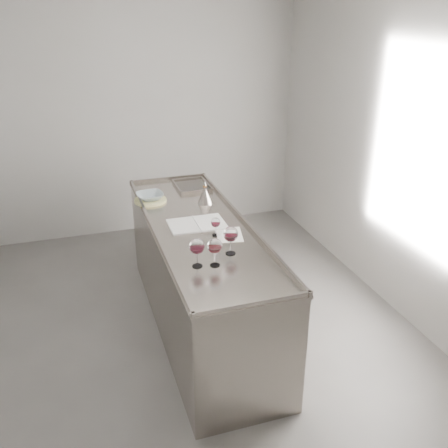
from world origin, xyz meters
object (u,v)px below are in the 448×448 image
object	(u,v)px
counter	(201,277)
wine_glass_right	(231,235)
notebook	(197,224)
wine_glass_middle	(215,247)
wine_glass_small	(216,223)
wine_glass_left	(197,247)
ceramic_bowl	(150,196)
wine_funnel	(205,196)

from	to	relation	value
counter	wine_glass_right	size ratio (longest dim) A/B	11.68
notebook	wine_glass_middle	bearing A→B (deg)	-93.90
wine_glass_small	notebook	size ratio (longest dim) A/B	0.32
notebook	wine_glass_right	bearing A→B (deg)	-79.17
wine_glass_left	notebook	bearing A→B (deg)	75.18
wine_glass_left	ceramic_bowl	xyz separation A→B (m)	(-0.09, 1.29, -0.10)
ceramic_bowl	wine_glass_right	bearing A→B (deg)	-73.01
wine_glass_left	wine_glass_right	xyz separation A→B (m)	(0.27, 0.11, 0.00)
notebook	wine_funnel	bearing A→B (deg)	66.95
counter	wine_funnel	xyz separation A→B (m)	(0.18, 0.47, 0.53)
ceramic_bowl	wine_funnel	world-z (taller)	wine_funnel
wine_glass_small	notebook	world-z (taller)	wine_glass_small
wine_glass_left	ceramic_bowl	world-z (taller)	wine_glass_left
counter	wine_glass_left	world-z (taller)	wine_glass_left
notebook	ceramic_bowl	size ratio (longest dim) A/B	1.91
wine_glass_left	notebook	distance (m)	0.70
counter	wine_glass_left	size ratio (longest dim) A/B	11.90
notebook	ceramic_bowl	world-z (taller)	ceramic_bowl
wine_glass_middle	wine_glass_small	bearing A→B (deg)	72.41
notebook	ceramic_bowl	xyz separation A→B (m)	(-0.26, 0.62, 0.04)
counter	wine_glass_left	bearing A→B (deg)	-106.61
wine_glass_right	ceramic_bowl	world-z (taller)	wine_glass_right
counter	wine_glass_middle	xyz separation A→B (m)	(-0.07, -0.65, 0.61)
notebook	wine_funnel	size ratio (longest dim) A/B	2.17
counter	wine_funnel	world-z (taller)	wine_funnel
wine_funnel	wine_glass_right	bearing A→B (deg)	-95.54
wine_glass_small	wine_funnel	bearing A→B (deg)	80.79
wine_glass_right	wine_funnel	world-z (taller)	same
counter	ceramic_bowl	world-z (taller)	ceramic_bowl
wine_glass_middle	notebook	bearing A→B (deg)	85.10
wine_glass_right	notebook	world-z (taller)	wine_glass_right
wine_glass_middle	wine_funnel	distance (m)	1.15
wine_glass_middle	wine_glass_right	bearing A→B (deg)	40.31
wine_glass_left	wine_funnel	distance (m)	1.16
ceramic_bowl	notebook	bearing A→B (deg)	-67.04
counter	notebook	world-z (taller)	counter
notebook	ceramic_bowl	bearing A→B (deg)	113.96
wine_glass_right	notebook	bearing A→B (deg)	99.83
wine_glass_small	ceramic_bowl	size ratio (longest dim) A/B	0.62
counter	wine_glass_middle	bearing A→B (deg)	-96.15
wine_glass_middle	ceramic_bowl	bearing A→B (deg)	98.89
wine_glass_right	ceramic_bowl	size ratio (longest dim) A/B	0.88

